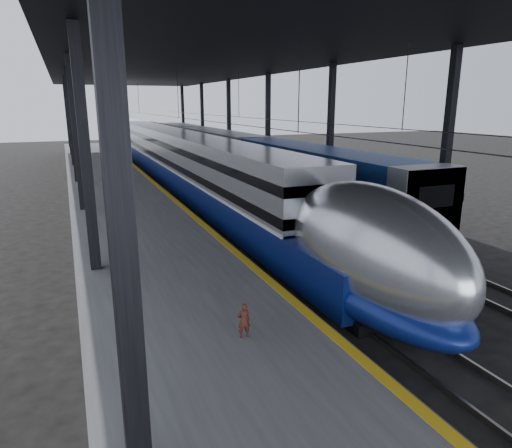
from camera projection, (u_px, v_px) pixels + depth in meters
ground at (312, 327)px, 13.82m from camera, size 160.00×160.00×0.00m
platform at (118, 198)px, 30.27m from camera, size 6.00×80.00×1.00m
yellow_strip at (160, 187)px, 31.17m from camera, size 0.30×80.00×0.01m
rails at (231, 195)px, 33.33m from camera, size 6.52×80.00×0.16m
canopy at (192, 64)px, 30.06m from camera, size 18.00×75.00×9.47m
tgv_train at (173, 158)px, 38.71m from camera, size 3.06×65.20×4.38m
second_train at (221, 153)px, 42.66m from camera, size 2.99×56.05×4.12m
child at (244, 321)px, 11.08m from camera, size 0.34×0.24×0.89m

